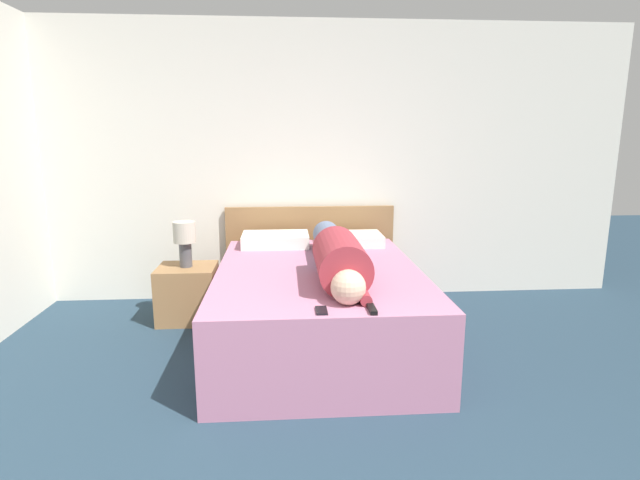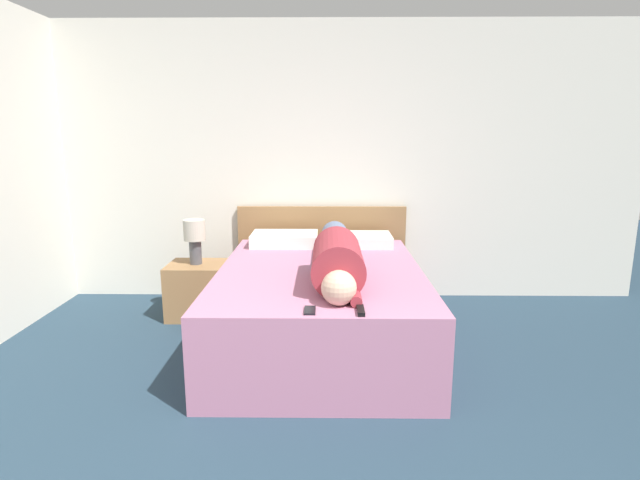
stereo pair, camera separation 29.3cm
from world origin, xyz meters
The scene contains 10 objects.
wall_back centered at (0.00, 3.49, 1.30)m, with size 6.11×0.06×2.60m.
bed centered at (0.00, 2.28, 0.30)m, with size 1.50×2.06×0.60m.
headboard centered at (0.00, 3.42, 0.45)m, with size 1.62×0.04×0.90m.
nightstand centered at (-1.09, 2.88, 0.24)m, with size 0.49×0.43×0.47m.
table_lamp centered at (-1.09, 2.88, 0.72)m, with size 0.19×0.19×0.39m.
person_lying centered at (0.12, 2.09, 0.74)m, with size 0.33×1.65×0.33m.
pillow_near_headboard centered at (-0.33, 3.08, 0.65)m, with size 0.59×0.40×0.11m.
pillow_second centered at (0.35, 3.08, 0.65)m, with size 0.56×0.40×0.10m.
tv_remote centered at (0.24, 1.35, 0.61)m, with size 0.04×0.15×0.02m.
cell_phone centered at (-0.05, 1.36, 0.60)m, with size 0.06×0.13×0.01m.
Camera 2 is at (0.04, -1.30, 1.58)m, focal length 28.00 mm.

